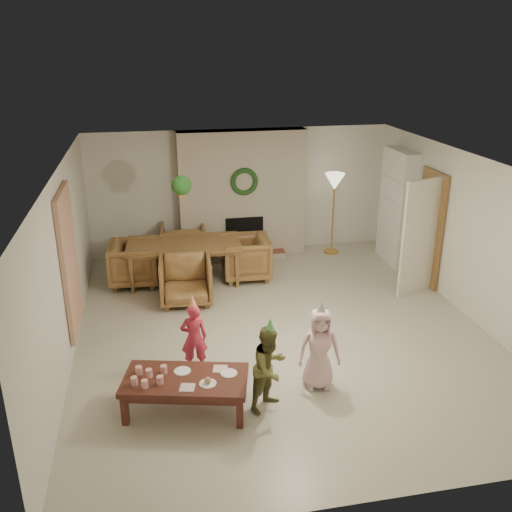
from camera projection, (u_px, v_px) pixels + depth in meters
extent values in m
plane|color=#B7B29E|center=(280.00, 328.00, 8.49)|extent=(7.00, 7.00, 0.00)
plane|color=white|center=(283.00, 165.00, 7.59)|extent=(7.00, 7.00, 0.00)
plane|color=silver|center=(241.00, 191.00, 11.24)|extent=(7.00, 0.00, 7.00)
plane|color=silver|center=(378.00, 391.00, 4.84)|extent=(7.00, 0.00, 7.00)
plane|color=silver|center=(65.00, 267.00, 7.50)|extent=(0.00, 7.00, 7.00)
plane|color=silver|center=(471.00, 238.00, 8.59)|extent=(0.00, 7.00, 7.00)
cube|color=#4D1C14|center=(242.00, 194.00, 11.06)|extent=(2.50, 0.40, 2.50)
cube|color=maroon|center=(246.00, 256.00, 11.17)|extent=(1.60, 0.30, 0.12)
cube|color=black|center=(244.00, 235.00, 11.18)|extent=(0.75, 0.12, 0.75)
torus|color=#173E19|center=(244.00, 182.00, 10.74)|extent=(0.54, 0.10, 0.54)
cylinder|color=gold|center=(331.00, 251.00, 11.56)|extent=(0.31, 0.31, 0.03)
cylinder|color=gold|center=(333.00, 216.00, 11.29)|extent=(0.03, 0.03, 1.48)
cone|color=beige|center=(335.00, 182.00, 11.03)|extent=(0.40, 0.40, 0.33)
cube|color=white|center=(397.00, 207.00, 10.72)|extent=(0.30, 1.00, 2.20)
cube|color=white|center=(393.00, 239.00, 10.95)|extent=(0.30, 0.92, 0.03)
cube|color=white|center=(395.00, 220.00, 10.80)|extent=(0.30, 0.92, 0.03)
cube|color=white|center=(397.00, 200.00, 10.66)|extent=(0.30, 0.92, 0.03)
cube|color=white|center=(399.00, 179.00, 10.52)|extent=(0.30, 0.92, 0.03)
cube|color=maroon|center=(396.00, 235.00, 10.76)|extent=(0.20, 0.40, 0.24)
cube|color=#254889|center=(394.00, 212.00, 10.80)|extent=(0.20, 0.44, 0.24)
cube|color=#BF8E28|center=(399.00, 194.00, 10.52)|extent=(0.20, 0.36, 0.22)
cube|color=brown|center=(430.00, 228.00, 9.76)|extent=(0.05, 0.86, 2.04)
cube|color=beige|center=(420.00, 238.00, 9.35)|extent=(0.77, 0.32, 2.00)
cube|color=beige|center=(69.00, 261.00, 7.69)|extent=(0.06, 1.20, 2.00)
imported|color=brown|center=(185.00, 263.00, 10.05)|extent=(2.08, 1.23, 0.71)
imported|color=brown|center=(186.00, 280.00, 9.22)|extent=(0.88, 0.91, 0.78)
imported|color=brown|center=(183.00, 244.00, 10.86)|extent=(0.88, 0.91, 0.78)
imported|color=brown|center=(134.00, 263.00, 9.92)|extent=(0.91, 0.88, 0.78)
imported|color=brown|center=(246.00, 257.00, 10.19)|extent=(0.91, 0.88, 0.78)
cylinder|color=tan|center=(181.00, 171.00, 8.85)|extent=(0.01, 0.01, 0.70)
cylinder|color=#996631|center=(182.00, 193.00, 8.98)|extent=(0.16, 0.16, 0.12)
sphere|color=#1B501A|center=(181.00, 185.00, 8.94)|extent=(0.32, 0.32, 0.32)
cube|color=#4D2319|center=(185.00, 380.00, 6.47)|extent=(1.56, 1.04, 0.07)
cube|color=#4D2319|center=(186.00, 386.00, 6.50)|extent=(1.43, 0.90, 0.09)
cube|color=#4D2319|center=(125.00, 410.00, 6.30)|extent=(0.09, 0.09, 0.38)
cube|color=#4D2319|center=(240.00, 413.00, 6.25)|extent=(0.09, 0.09, 0.38)
cube|color=#4D2319|center=(137.00, 381.00, 6.85)|extent=(0.09, 0.09, 0.38)
cube|color=#4D2319|center=(243.00, 383.00, 6.80)|extent=(0.09, 0.09, 0.38)
cylinder|color=white|center=(134.00, 381.00, 6.31)|extent=(0.09, 0.09, 0.10)
cylinder|color=white|center=(139.00, 370.00, 6.52)|extent=(0.09, 0.09, 0.10)
cylinder|color=white|center=(145.00, 384.00, 6.25)|extent=(0.09, 0.09, 0.10)
cylinder|color=white|center=(149.00, 373.00, 6.46)|extent=(0.09, 0.09, 0.10)
cylinder|color=white|center=(160.00, 380.00, 6.33)|extent=(0.09, 0.09, 0.10)
cylinder|color=white|center=(164.00, 369.00, 6.54)|extent=(0.09, 0.09, 0.10)
cylinder|color=white|center=(182.00, 371.00, 6.58)|extent=(0.24, 0.24, 0.01)
cylinder|color=white|center=(208.00, 383.00, 6.34)|extent=(0.24, 0.24, 0.01)
cylinder|color=white|center=(229.00, 373.00, 6.54)|extent=(0.24, 0.24, 0.01)
sphere|color=tan|center=(208.00, 380.00, 6.33)|extent=(0.09, 0.09, 0.08)
cube|color=#DEA3AB|center=(187.00, 388.00, 6.27)|extent=(0.20, 0.20, 0.01)
cube|color=#DEA3AB|center=(220.00, 369.00, 6.63)|extent=(0.20, 0.20, 0.01)
imported|color=#BA283E|center=(194.00, 338.00, 7.25)|extent=(0.35, 0.23, 0.96)
cone|color=#E4A64C|center=(192.00, 302.00, 7.06)|extent=(0.17, 0.17, 0.18)
imported|color=brown|center=(270.00, 368.00, 6.50)|extent=(0.65, 0.63, 1.05)
cone|color=#53C25F|center=(270.00, 325.00, 6.30)|extent=(0.16, 0.16, 0.17)
imported|color=beige|center=(319.00, 349.00, 6.89)|extent=(0.56, 0.40, 1.06)
cone|color=#A8A9AF|center=(321.00, 307.00, 6.69)|extent=(0.17, 0.17, 0.19)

